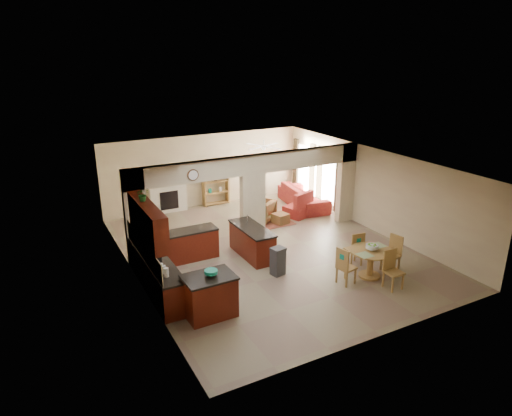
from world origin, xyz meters
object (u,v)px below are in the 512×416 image
armchair (262,210)px  dining_table (371,259)px  sofa (303,196)px  kitchen_island (210,296)px

armchair → dining_table: bearing=62.6°
sofa → dining_table: bearing=171.2°
kitchen_island → sofa: (6.25, 5.53, -0.11)m
kitchen_island → armchair: 6.35m
dining_table → sofa: same height
dining_table → sofa: bearing=73.7°
dining_table → armchair: size_ratio=1.38×
kitchen_island → sofa: size_ratio=0.44×
dining_table → armchair: (-0.52, 5.17, -0.14)m
kitchen_island → sofa: 8.35m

